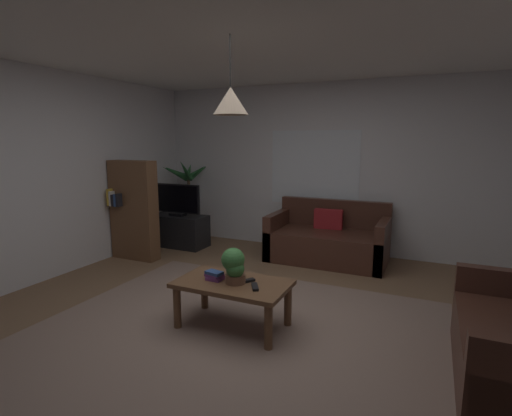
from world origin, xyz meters
TOP-DOWN VIEW (x-y plane):
  - floor at (0.00, 0.00)m, footprint 5.40×5.58m
  - rug at (0.00, -0.20)m, footprint 3.51×3.07m
  - wall_back at (0.00, 2.82)m, footprint 5.52×0.06m
  - wall_left at (-2.73, 0.00)m, footprint 0.06×5.58m
  - ceiling at (0.00, 0.00)m, footprint 5.40×5.58m
  - window_pane at (-0.17, 2.79)m, footprint 1.36×0.01m
  - couch_under_window at (0.20, 2.29)m, footprint 1.61×0.87m
  - coffee_table at (-0.08, -0.03)m, footprint 1.01×0.58m
  - book_on_table_0 at (-0.25, -0.05)m, footprint 0.15×0.12m
  - book_on_table_1 at (-0.25, -0.05)m, footprint 0.17×0.15m
  - book_on_table_2 at (-0.25, -0.07)m, footprint 0.17×0.12m
  - remote_on_table_0 at (0.17, -0.09)m, footprint 0.12×0.16m
  - remote_on_table_1 at (0.04, 0.01)m, footprint 0.13×0.16m
  - potted_plant_on_table at (-0.05, -0.06)m, footprint 0.21×0.21m
  - tv_stand at (-2.15, 2.04)m, footprint 0.90×0.44m
  - tv at (-2.15, 2.02)m, footprint 0.80×0.16m
  - potted_palm_corner at (-2.28, 2.50)m, footprint 0.87×0.82m
  - bookshelf_corner at (-2.33, 1.23)m, footprint 0.70×0.31m
  - pendant_lamp at (-0.08, -0.03)m, footprint 0.29×0.29m

SIDE VIEW (x-z plane):
  - floor at x=0.00m, z-range -0.02..0.00m
  - rug at x=0.00m, z-range 0.00..0.01m
  - tv_stand at x=-2.15m, z-range 0.00..0.50m
  - couch_under_window at x=0.20m, z-range -0.14..0.68m
  - coffee_table at x=-0.08m, z-range 0.14..0.57m
  - remote_on_table_0 at x=0.17m, z-range 0.43..0.45m
  - remote_on_table_1 at x=0.04m, z-range 0.43..0.45m
  - book_on_table_0 at x=-0.25m, z-range 0.43..0.46m
  - book_on_table_1 at x=-0.25m, z-range 0.46..0.48m
  - book_on_table_2 at x=-0.25m, z-range 0.48..0.51m
  - potted_plant_on_table at x=-0.05m, z-range 0.43..0.75m
  - potted_palm_corner at x=-2.28m, z-range -0.08..1.33m
  - bookshelf_corner at x=-2.33m, z-range 0.00..1.40m
  - tv at x=-2.15m, z-range 0.51..1.01m
  - wall_back at x=0.00m, z-range 0.00..2.52m
  - wall_left at x=-2.73m, z-range 0.00..2.52m
  - window_pane at x=-0.17m, z-range 0.70..1.82m
  - pendant_lamp at x=-0.08m, z-range 1.68..2.31m
  - ceiling at x=0.00m, z-range 2.52..2.54m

